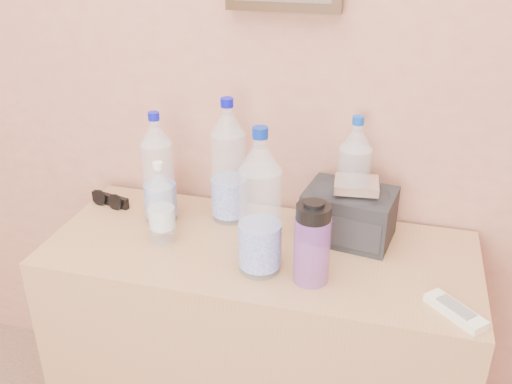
# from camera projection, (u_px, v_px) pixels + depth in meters

# --- Properties ---
(dresser) EXTENTS (1.13, 0.47, 0.71)m
(dresser) POSITION_uv_depth(u_px,v_px,m) (259.00, 350.00, 1.67)
(dresser) COLOR #B3824F
(dresser) RESTS_ON ground
(pet_large_a) EXTENTS (0.09, 0.09, 0.32)m
(pet_large_a) POSITION_uv_depth(u_px,v_px,m) (159.00, 174.00, 1.58)
(pet_large_a) COLOR white
(pet_large_a) RESTS_ON dresser
(pet_large_b) EXTENTS (0.10, 0.10, 0.36)m
(pet_large_b) POSITION_uv_depth(u_px,v_px,m) (228.00, 168.00, 1.58)
(pet_large_b) COLOR white
(pet_large_b) RESTS_ON dresser
(pet_large_c) EXTENTS (0.09, 0.09, 0.33)m
(pet_large_c) POSITION_uv_depth(u_px,v_px,m) (353.00, 180.00, 1.54)
(pet_large_c) COLOR silver
(pet_large_c) RESTS_ON dresser
(pet_large_d) EXTENTS (0.10, 0.10, 0.37)m
(pet_large_d) POSITION_uv_depth(u_px,v_px,m) (260.00, 211.00, 1.34)
(pet_large_d) COLOR silver
(pet_large_d) RESTS_ON dresser
(pet_small) EXTENTS (0.07, 0.07, 0.23)m
(pet_small) POSITION_uv_depth(u_px,v_px,m) (161.00, 207.00, 1.50)
(pet_small) COLOR white
(pet_small) RESTS_ON dresser
(nalgene_bottle) EXTENTS (0.09, 0.09, 0.21)m
(nalgene_bottle) POSITION_uv_depth(u_px,v_px,m) (312.00, 243.00, 1.33)
(nalgene_bottle) COLOR purple
(nalgene_bottle) RESTS_ON dresser
(sunglasses) EXTENTS (0.14, 0.08, 0.03)m
(sunglasses) POSITION_uv_depth(u_px,v_px,m) (110.00, 200.00, 1.72)
(sunglasses) COLOR black
(sunglasses) RESTS_ON dresser
(ac_remote) EXTENTS (0.14, 0.13, 0.02)m
(ac_remote) POSITION_uv_depth(u_px,v_px,m) (455.00, 311.00, 1.25)
(ac_remote) COLOR silver
(ac_remote) RESTS_ON dresser
(toiletry_bag) EXTENTS (0.25, 0.20, 0.16)m
(toiletry_bag) POSITION_uv_depth(u_px,v_px,m) (349.00, 211.00, 1.52)
(toiletry_bag) COLOR #222029
(toiletry_bag) RESTS_ON dresser
(foil_packet) EXTENTS (0.12, 0.10, 0.02)m
(foil_packet) POSITION_uv_depth(u_px,v_px,m) (356.00, 185.00, 1.46)
(foil_packet) COLOR silver
(foil_packet) RESTS_ON toiletry_bag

